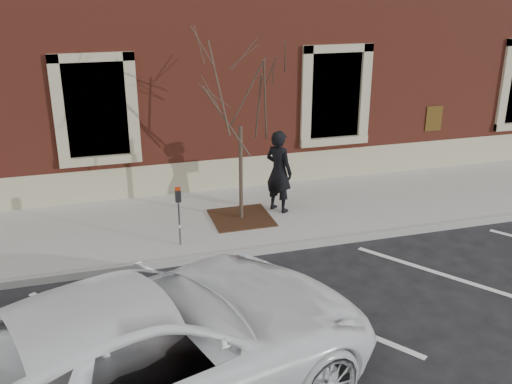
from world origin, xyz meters
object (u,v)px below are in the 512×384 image
object	(u,v)px
parking_meter	(178,205)
man	(279,171)
sapling	(240,99)
white_truck	(144,353)

from	to	relation	value
parking_meter	man	bearing A→B (deg)	7.43
man	sapling	bearing A→B (deg)	69.87
parking_meter	sapling	xyz separation A→B (m)	(1.55, 0.96, 1.86)
parking_meter	white_truck	distance (m)	4.59
sapling	white_truck	distance (m)	6.35
man	white_truck	size ratio (longest dim) A/B	0.30
parking_meter	sapling	distance (m)	2.60
parking_meter	sapling	size ratio (longest dim) A/B	0.32
sapling	white_truck	bearing A→B (deg)	-116.56
man	sapling	world-z (taller)	sapling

